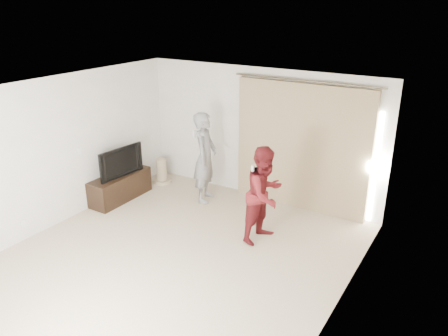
{
  "coord_description": "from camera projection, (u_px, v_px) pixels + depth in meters",
  "views": [
    {
      "loc": [
        3.72,
        -4.6,
        3.79
      ],
      "look_at": [
        0.14,
        1.2,
        1.13
      ],
      "focal_mm": 35.0,
      "sensor_mm": 36.0,
      "label": 1
    }
  ],
  "objects": [
    {
      "name": "floor",
      "position": [
        176.0,
        257.0,
        6.84
      ],
      "size": [
        5.5,
        5.5,
        0.0
      ],
      "primitive_type": "plane",
      "color": "#C0AE90",
      "rests_on": "ground"
    },
    {
      "name": "wall_back",
      "position": [
        260.0,
        134.0,
        8.55
      ],
      "size": [
        5.0,
        0.04,
        2.6
      ],
      "primitive_type": "cube",
      "color": "silver",
      "rests_on": "ground"
    },
    {
      "name": "wall_left",
      "position": [
        59.0,
        151.0,
        7.59
      ],
      "size": [
        0.04,
        5.5,
        2.6
      ],
      "color": "silver",
      "rests_on": "ground"
    },
    {
      "name": "ceiling",
      "position": [
        169.0,
        92.0,
        5.9
      ],
      "size": [
        5.0,
        5.5,
        0.01
      ],
      "primitive_type": "cube",
      "color": "silver",
      "rests_on": "wall_back"
    },
    {
      "name": "curtain",
      "position": [
        301.0,
        148.0,
        8.08
      ],
      "size": [
        2.8,
        0.11,
        2.46
      ],
      "color": "tan",
      "rests_on": "ground"
    },
    {
      "name": "tv_console",
      "position": [
        120.0,
        187.0,
        8.75
      ],
      "size": [
        0.47,
        1.35,
        0.52
      ],
      "primitive_type": "cube",
      "color": "black",
      "rests_on": "ground"
    },
    {
      "name": "tv",
      "position": [
        118.0,
        161.0,
        8.55
      ],
      "size": [
        0.24,
        1.03,
        0.59
      ],
      "primitive_type": "imported",
      "rotation": [
        0.0,
        0.0,
        1.47
      ],
      "color": "black",
      "rests_on": "tv_console"
    },
    {
      "name": "scratching_post",
      "position": [
        162.0,
        173.0,
        9.56
      ],
      "size": [
        0.41,
        0.41,
        0.54
      ],
      "color": "#C7AF88",
      "rests_on": "ground"
    },
    {
      "name": "person_man",
      "position": [
        205.0,
        157.0,
        8.49
      ],
      "size": [
        0.6,
        0.75,
        1.8
      ],
      "color": "gray",
      "rests_on": "ground"
    },
    {
      "name": "person_woman",
      "position": [
        265.0,
        194.0,
        7.09
      ],
      "size": [
        0.76,
        0.89,
        1.63
      ],
      "color": "maroon",
      "rests_on": "ground"
    }
  ]
}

